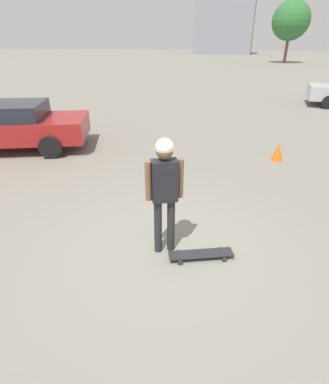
{
  "coord_description": "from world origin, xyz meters",
  "views": [
    {
      "loc": [
        3.64,
        1.07,
        2.94
      ],
      "look_at": [
        0.0,
        0.0,
        1.02
      ],
      "focal_mm": 28.0,
      "sensor_mm": 36.0,
      "label": 1
    }
  ],
  "objects_px": {
    "person": "(164,183)",
    "skateboard": "(201,254)",
    "car_parked_near": "(6,125)",
    "traffic_cone": "(278,152)"
  },
  "relations": [
    {
      "from": "person",
      "to": "traffic_cone",
      "type": "relative_size",
      "value": 3.66
    },
    {
      "from": "car_parked_near",
      "to": "person",
      "type": "bearing_deg",
      "value": 127.36
    },
    {
      "from": "person",
      "to": "skateboard",
      "type": "distance_m",
      "value": 1.23
    },
    {
      "from": "skateboard",
      "to": "traffic_cone",
      "type": "xyz_separation_m",
      "value": [
        -4.68,
        1.27,
        0.18
      ]
    },
    {
      "from": "person",
      "to": "skateboard",
      "type": "bearing_deg",
      "value": -31.6
    },
    {
      "from": "person",
      "to": "car_parked_near",
      "type": "relative_size",
      "value": 0.36
    },
    {
      "from": "car_parked_near",
      "to": "traffic_cone",
      "type": "bearing_deg",
      "value": 166.62
    },
    {
      "from": "person",
      "to": "traffic_cone",
      "type": "xyz_separation_m",
      "value": [
        -4.64,
        1.85,
        -0.91
      ]
    },
    {
      "from": "car_parked_near",
      "to": "traffic_cone",
      "type": "xyz_separation_m",
      "value": [
        -1.24,
        7.71,
        -0.47
      ]
    },
    {
      "from": "person",
      "to": "car_parked_near",
      "type": "height_order",
      "value": "person"
    }
  ]
}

